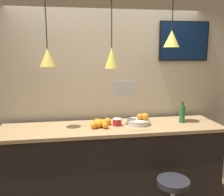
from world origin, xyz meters
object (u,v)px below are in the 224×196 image
(juice_bottle, at_px, (182,114))
(mounted_tv, at_px, (184,41))
(fruit_bowl, at_px, (139,121))
(spread_jar, at_px, (117,122))

(juice_bottle, distance_m, mounted_tv, 1.00)
(fruit_bowl, relative_size, mounted_tv, 0.41)
(fruit_bowl, relative_size, juice_bottle, 1.06)
(fruit_bowl, distance_m, juice_bottle, 0.57)
(fruit_bowl, bearing_deg, juice_bottle, 0.13)
(fruit_bowl, bearing_deg, mounted_tv, 27.20)
(fruit_bowl, bearing_deg, spread_jar, 179.74)
(fruit_bowl, height_order, mounted_tv, mounted_tv)
(mounted_tv, bearing_deg, fruit_bowl, -152.80)
(mounted_tv, bearing_deg, juice_bottle, -111.50)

